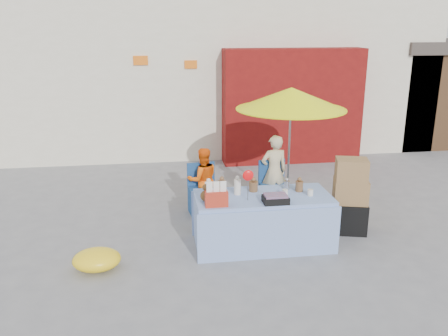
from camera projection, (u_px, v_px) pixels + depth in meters
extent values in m
plane|color=slate|center=(224.00, 245.00, 7.00)|extent=(80.00, 80.00, 0.00)
cube|color=silver|center=(187.00, 57.00, 12.96)|extent=(12.00, 5.00, 4.50)
cube|color=maroon|center=(292.00, 106.00, 10.89)|extent=(3.20, 0.60, 2.60)
cube|color=#4C331E|center=(423.00, 95.00, 13.22)|extent=(2.60, 3.00, 2.40)
cube|color=#3F3833|center=(429.00, 46.00, 12.82)|extent=(2.80, 3.20, 0.30)
cube|color=orange|center=(141.00, 60.00, 10.38)|extent=(0.32, 0.04, 0.20)
cube|color=orange|center=(191.00, 64.00, 10.56)|extent=(0.28, 0.04, 0.18)
cube|color=#819BCE|center=(263.00, 220.00, 6.90)|extent=(1.95, 0.87, 0.77)
cube|color=#819BCE|center=(270.00, 235.00, 6.48)|extent=(2.00, 0.03, 0.72)
cube|color=#819BCE|center=(256.00, 210.00, 7.34)|extent=(2.00, 0.03, 0.72)
cylinder|color=white|center=(209.00, 188.00, 6.80)|extent=(0.11, 0.11, 0.18)
cylinder|color=brown|center=(222.00, 186.00, 6.93)|extent=(0.12, 0.12, 0.16)
cylinder|color=white|center=(237.00, 187.00, 6.80)|extent=(0.10, 0.10, 0.23)
cylinder|color=brown|center=(253.00, 186.00, 6.95)|extent=(0.13, 0.13, 0.14)
cylinder|color=#B2B2B7|center=(287.00, 185.00, 7.04)|extent=(0.09, 0.09, 0.12)
cylinder|color=brown|center=(299.00, 186.00, 6.94)|extent=(0.11, 0.11, 0.15)
cylinder|color=white|center=(285.00, 193.00, 6.77)|extent=(0.08, 0.08, 0.09)
cylinder|color=white|center=(310.00, 193.00, 6.77)|extent=(0.08, 0.08, 0.09)
sphere|color=brown|center=(206.00, 196.00, 6.55)|extent=(0.15, 0.15, 0.15)
ellipsoid|color=red|center=(248.00, 175.00, 6.50)|extent=(0.15, 0.05, 0.15)
cube|color=#B42D1B|center=(216.00, 199.00, 6.37)|extent=(0.31, 0.14, 0.20)
cube|color=black|center=(276.00, 200.00, 6.50)|extent=(0.35, 0.25, 0.09)
cube|color=navy|center=(204.00, 201.00, 8.08)|extent=(0.53, 0.51, 0.45)
cube|color=navy|center=(201.00, 174.00, 8.16)|extent=(0.48, 0.10, 0.40)
cube|color=navy|center=(275.00, 197.00, 8.26)|extent=(0.53, 0.51, 0.45)
cube|color=navy|center=(272.00, 170.00, 8.34)|extent=(0.48, 0.10, 0.40)
imported|color=#FF610D|center=(203.00, 180.00, 8.13)|extent=(0.59, 0.49, 1.12)
imported|color=beige|center=(274.00, 171.00, 8.27)|extent=(0.51, 0.37, 1.30)
cylinder|color=gray|center=(289.00, 149.00, 8.36)|extent=(0.04, 0.04, 2.00)
cone|color=#F5FF0D|center=(291.00, 98.00, 8.09)|extent=(1.90, 1.90, 0.38)
cylinder|color=#F5FF0D|center=(291.00, 109.00, 8.14)|extent=(1.90, 1.90, 0.02)
cube|color=black|center=(348.00, 217.00, 7.39)|extent=(0.63, 0.56, 0.49)
cube|color=olive|center=(351.00, 191.00, 7.27)|extent=(0.59, 0.51, 0.37)
cube|color=olive|center=(352.00, 170.00, 7.14)|extent=(0.54, 0.46, 0.33)
ellipsoid|color=yellow|center=(97.00, 260.00, 6.26)|extent=(0.72, 0.63, 0.29)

